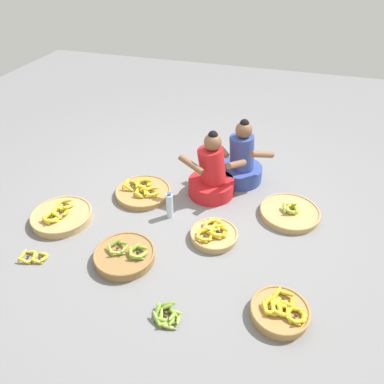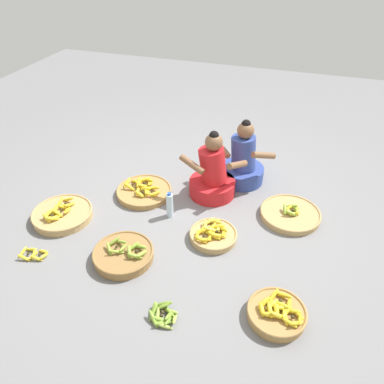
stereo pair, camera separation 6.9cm
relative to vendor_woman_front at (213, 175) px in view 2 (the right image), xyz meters
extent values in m
plane|color=slate|center=(-0.08, -0.30, -0.25)|extent=(10.00, 10.00, 0.00)
cylinder|color=red|center=(0.00, 0.00, -0.16)|extent=(0.52, 0.52, 0.18)
cylinder|color=red|center=(0.00, 0.00, 0.13)|extent=(0.39, 0.35, 0.43)
sphere|color=brown|center=(0.00, 0.00, 0.41)|extent=(0.19, 0.19, 0.19)
sphere|color=black|center=(0.00, 0.00, 0.49)|extent=(0.10, 0.10, 0.10)
cylinder|color=brown|center=(-0.19, -0.17, 0.21)|extent=(0.31, 0.17, 0.16)
cylinder|color=brown|center=(0.27, -0.03, 0.21)|extent=(0.19, 0.31, 0.16)
cylinder|color=#334793|center=(0.26, 0.38, -0.16)|extent=(0.52, 0.52, 0.18)
cylinder|color=#334793|center=(0.26, 0.38, 0.13)|extent=(0.33, 0.31, 0.42)
sphere|color=brown|center=(0.26, 0.38, 0.41)|extent=(0.19, 0.19, 0.19)
sphere|color=black|center=(0.26, 0.38, 0.49)|extent=(0.10, 0.10, 0.10)
cylinder|color=brown|center=(0.02, 0.28, 0.20)|extent=(0.27, 0.26, 0.16)
cylinder|color=brown|center=(0.50, 0.26, 0.20)|extent=(0.27, 0.26, 0.16)
cylinder|color=tan|center=(0.21, -0.72, -0.22)|extent=(0.46, 0.46, 0.07)
torus|color=tan|center=(0.21, -0.72, -0.19)|extent=(0.47, 0.47, 0.02)
ellipsoid|color=gold|center=(0.32, -0.71, -0.16)|extent=(0.04, 0.15, 0.08)
ellipsoid|color=gold|center=(0.30, -0.66, -0.15)|extent=(0.14, 0.13, 0.09)
ellipsoid|color=gold|center=(0.24, -0.65, -0.15)|extent=(0.16, 0.07, 0.08)
ellipsoid|color=gold|center=(0.19, -0.69, -0.15)|extent=(0.09, 0.16, 0.09)
ellipsoid|color=gold|center=(0.19, -0.73, -0.16)|extent=(0.08, 0.16, 0.06)
ellipsoid|color=gold|center=(0.24, -0.78, -0.16)|extent=(0.16, 0.07, 0.08)
ellipsoid|color=gold|center=(0.28, -0.77, -0.15)|extent=(0.15, 0.11, 0.09)
sphere|color=#382D19|center=(0.25, -0.71, -0.16)|extent=(0.04, 0.04, 0.04)
ellipsoid|color=yellow|center=(0.25, -0.65, -0.16)|extent=(0.04, 0.16, 0.06)
ellipsoid|color=yellow|center=(0.21, -0.58, -0.15)|extent=(0.15, 0.10, 0.09)
ellipsoid|color=yellow|center=(0.17, -0.58, -0.15)|extent=(0.16, 0.06, 0.08)
ellipsoid|color=yellow|center=(0.13, -0.60, -0.16)|extent=(0.13, 0.14, 0.08)
ellipsoid|color=yellow|center=(0.12, -0.67, -0.16)|extent=(0.08, 0.16, 0.08)
ellipsoid|color=yellow|center=(0.17, -0.71, -0.16)|extent=(0.16, 0.06, 0.07)
ellipsoid|color=yellow|center=(0.21, -0.71, -0.15)|extent=(0.16, 0.10, 0.09)
sphere|color=#382D19|center=(0.18, -0.65, -0.16)|extent=(0.03, 0.03, 0.03)
ellipsoid|color=gold|center=(0.20, -0.80, -0.16)|extent=(0.04, 0.14, 0.07)
ellipsoid|color=gold|center=(0.17, -0.75, -0.16)|extent=(0.14, 0.10, 0.06)
ellipsoid|color=gold|center=(0.11, -0.75, -0.16)|extent=(0.14, 0.09, 0.07)
ellipsoid|color=gold|center=(0.09, -0.78, -0.16)|extent=(0.09, 0.14, 0.08)
ellipsoid|color=gold|center=(0.08, -0.82, -0.16)|extent=(0.06, 0.14, 0.06)
ellipsoid|color=gold|center=(0.13, -0.87, -0.16)|extent=(0.14, 0.05, 0.07)
ellipsoid|color=gold|center=(0.18, -0.85, -0.16)|extent=(0.13, 0.11, 0.08)
sphere|color=#382D19|center=(0.14, -0.81, -0.16)|extent=(0.03, 0.03, 0.03)
cylinder|color=tan|center=(-1.38, -0.90, -0.21)|extent=(0.61, 0.61, 0.08)
torus|color=tan|center=(-1.38, -0.90, -0.17)|extent=(0.62, 0.62, 0.02)
ellipsoid|color=gold|center=(-1.31, -0.89, -0.14)|extent=(0.06, 0.15, 0.08)
ellipsoid|color=gold|center=(-1.38, -0.84, -0.14)|extent=(0.15, 0.05, 0.08)
ellipsoid|color=gold|center=(-1.44, -0.92, -0.15)|extent=(0.07, 0.15, 0.07)
ellipsoid|color=gold|center=(-1.38, -0.97, -0.14)|extent=(0.15, 0.05, 0.08)
sphere|color=#382D19|center=(-1.38, -0.90, -0.15)|extent=(0.03, 0.03, 0.03)
ellipsoid|color=gold|center=(-1.34, -0.80, -0.14)|extent=(0.05, 0.15, 0.08)
ellipsoid|color=gold|center=(-1.41, -0.73, -0.14)|extent=(0.15, 0.05, 0.08)
ellipsoid|color=gold|center=(-1.47, -0.79, -0.15)|extent=(0.03, 0.15, 0.07)
ellipsoid|color=gold|center=(-1.39, -0.86, -0.15)|extent=(0.15, 0.06, 0.07)
sphere|color=#382D19|center=(-1.40, -0.79, -0.15)|extent=(0.03, 0.03, 0.03)
ellipsoid|color=yellow|center=(-1.36, -1.03, -0.14)|extent=(0.07, 0.14, 0.08)
ellipsoid|color=yellow|center=(-1.38, -0.97, -0.14)|extent=(0.13, 0.11, 0.08)
ellipsoid|color=yellow|center=(-1.45, -0.97, -0.14)|extent=(0.12, 0.12, 0.08)
ellipsoid|color=yellow|center=(-1.47, -1.00, -0.14)|extent=(0.06, 0.14, 0.08)
ellipsoid|color=yellow|center=(-1.44, -1.07, -0.14)|extent=(0.14, 0.09, 0.09)
ellipsoid|color=yellow|center=(-1.37, -1.06, -0.14)|extent=(0.12, 0.12, 0.09)
sphere|color=#382D19|center=(-1.41, -1.02, -0.15)|extent=(0.04, 0.04, 0.04)
cylinder|color=#A87F47|center=(0.93, -1.43, -0.21)|extent=(0.46, 0.46, 0.08)
torus|color=#A87F47|center=(0.93, -1.43, -0.17)|extent=(0.47, 0.47, 0.02)
ellipsoid|color=gold|center=(1.10, -1.47, -0.15)|extent=(0.04, 0.13, 0.06)
ellipsoid|color=gold|center=(1.08, -1.43, -0.15)|extent=(0.12, 0.11, 0.05)
ellipsoid|color=gold|center=(1.04, -1.42, -0.15)|extent=(0.13, 0.03, 0.06)
ellipsoid|color=gold|center=(0.99, -1.44, -0.14)|extent=(0.09, 0.13, 0.08)
ellipsoid|color=gold|center=(0.99, -1.50, -0.15)|extent=(0.08, 0.13, 0.07)
ellipsoid|color=gold|center=(1.03, -1.53, -0.15)|extent=(0.13, 0.06, 0.05)
ellipsoid|color=gold|center=(1.08, -1.52, -0.15)|extent=(0.12, 0.11, 0.07)
sphere|color=#382D19|center=(1.04, -1.47, -0.15)|extent=(0.03, 0.03, 0.03)
ellipsoid|color=gold|center=(1.00, -1.36, -0.14)|extent=(0.04, 0.16, 0.09)
ellipsoid|color=gold|center=(0.95, -1.29, -0.15)|extent=(0.16, 0.06, 0.07)
ellipsoid|color=gold|center=(0.87, -1.33, -0.14)|extent=(0.09, 0.16, 0.08)
ellipsoid|color=gold|center=(0.89, -1.40, -0.15)|extent=(0.14, 0.13, 0.06)
ellipsoid|color=gold|center=(0.96, -1.42, -0.15)|extent=(0.16, 0.09, 0.07)
sphere|color=#382D19|center=(0.94, -1.35, -0.15)|extent=(0.03, 0.03, 0.03)
ellipsoid|color=gold|center=(0.92, -1.44, -0.14)|extent=(0.07, 0.14, 0.07)
ellipsoid|color=gold|center=(0.88, -1.40, -0.15)|extent=(0.14, 0.07, 0.06)
ellipsoid|color=gold|center=(0.81, -1.42, -0.14)|extent=(0.10, 0.13, 0.08)
ellipsoid|color=gold|center=(0.81, -1.47, -0.15)|extent=(0.09, 0.14, 0.06)
ellipsoid|color=gold|center=(0.88, -1.51, -0.15)|extent=(0.14, 0.07, 0.06)
sphere|color=#382D19|center=(0.86, -1.45, -0.14)|extent=(0.04, 0.04, 0.04)
ellipsoid|color=yellow|center=(0.98, -1.45, -0.15)|extent=(0.05, 0.14, 0.06)
ellipsoid|color=yellow|center=(0.95, -1.39, -0.14)|extent=(0.14, 0.10, 0.08)
ellipsoid|color=yellow|center=(0.88, -1.41, -0.15)|extent=(0.11, 0.13, 0.06)
ellipsoid|color=yellow|center=(0.87, -1.46, -0.14)|extent=(0.09, 0.14, 0.07)
ellipsoid|color=yellow|center=(0.93, -1.50, -0.14)|extent=(0.14, 0.06, 0.09)
sphere|color=#382D19|center=(0.92, -1.44, -0.15)|extent=(0.03, 0.03, 0.03)
cylinder|color=olive|center=(-0.50, -1.23, -0.21)|extent=(0.55, 0.55, 0.09)
torus|color=olive|center=(-0.50, -1.23, -0.17)|extent=(0.56, 0.56, 0.02)
ellipsoid|color=#8CAD38|center=(-0.31, -1.23, -0.14)|extent=(0.07, 0.15, 0.08)
ellipsoid|color=#8CAD38|center=(-0.36, -1.15, -0.14)|extent=(0.15, 0.06, 0.08)
ellipsoid|color=#8CAD38|center=(-0.43, -1.18, -0.14)|extent=(0.12, 0.14, 0.08)
ellipsoid|color=#8CAD38|center=(-0.43, -1.24, -0.13)|extent=(0.10, 0.15, 0.08)
ellipsoid|color=#8CAD38|center=(-0.36, -1.28, -0.13)|extent=(0.15, 0.07, 0.08)
sphere|color=#382D19|center=(-0.37, -1.21, -0.14)|extent=(0.03, 0.03, 0.03)
ellipsoid|color=#8CAD38|center=(-0.51, -1.21, -0.14)|extent=(0.05, 0.15, 0.08)
ellipsoid|color=#8CAD38|center=(-0.56, -1.15, -0.14)|extent=(0.15, 0.07, 0.08)
ellipsoid|color=#8CAD38|center=(-0.63, -1.17, -0.13)|extent=(0.12, 0.13, 0.09)
ellipsoid|color=#8CAD38|center=(-0.63, -1.26, -0.14)|extent=(0.12, 0.13, 0.08)
ellipsoid|color=#8CAD38|center=(-0.55, -1.28, -0.14)|extent=(0.15, 0.10, 0.08)
sphere|color=#382D19|center=(-0.58, -1.22, -0.14)|extent=(0.03, 0.03, 0.03)
cylinder|color=#A87F47|center=(-0.74, -0.25, -0.22)|extent=(0.61, 0.61, 0.06)
torus|color=#A87F47|center=(-0.74, -0.25, -0.19)|extent=(0.63, 0.63, 0.02)
ellipsoid|color=gold|center=(-0.56, -0.30, -0.16)|extent=(0.07, 0.15, 0.07)
ellipsoid|color=gold|center=(-0.62, -0.22, -0.16)|extent=(0.15, 0.05, 0.08)
ellipsoid|color=gold|center=(-0.67, -0.24, -0.17)|extent=(0.13, 0.13, 0.05)
ellipsoid|color=gold|center=(-0.68, -0.32, -0.17)|extent=(0.10, 0.14, 0.07)
ellipsoid|color=gold|center=(-0.61, -0.35, -0.16)|extent=(0.15, 0.07, 0.08)
sphere|color=#382D19|center=(-0.62, -0.28, -0.17)|extent=(0.03, 0.03, 0.03)
ellipsoid|color=gold|center=(-0.69, -0.16, -0.16)|extent=(0.06, 0.16, 0.10)
ellipsoid|color=gold|center=(-0.73, -0.11, -0.15)|extent=(0.16, 0.11, 0.10)
ellipsoid|color=gold|center=(-0.80, -0.11, -0.16)|extent=(0.16, 0.11, 0.08)
ellipsoid|color=gold|center=(-0.83, -0.18, -0.15)|extent=(0.07, 0.16, 0.10)
ellipsoid|color=gold|center=(-0.79, -0.23, -0.16)|extent=(0.16, 0.10, 0.09)
ellipsoid|color=gold|center=(-0.73, -0.23, -0.16)|extent=(0.16, 0.11, 0.09)
sphere|color=#382D19|center=(-0.76, -0.17, -0.16)|extent=(0.03, 0.03, 0.03)
ellipsoid|color=gold|center=(-0.81, -0.21, -0.16)|extent=(0.07, 0.17, 0.08)
ellipsoid|color=gold|center=(-0.87, -0.16, -0.17)|extent=(0.17, 0.07, 0.06)
ellipsoid|color=gold|center=(-0.96, -0.22, -0.16)|extent=(0.05, 0.16, 0.09)
ellipsoid|color=gold|center=(-0.89, -0.30, -0.16)|extent=(0.16, 0.05, 0.10)
sphere|color=#382D19|center=(-0.88, -0.23, -0.16)|extent=(0.03, 0.03, 0.03)
ellipsoid|color=yellow|center=(-0.66, -0.32, -0.16)|extent=(0.05, 0.13, 0.09)
ellipsoid|color=yellow|center=(-0.72, -0.28, -0.16)|extent=(0.13, 0.04, 0.09)
ellipsoid|color=yellow|center=(-0.77, -0.34, -0.16)|extent=(0.07, 0.13, 0.07)
ellipsoid|color=yellow|center=(-0.72, -0.38, -0.16)|extent=(0.13, 0.06, 0.09)
sphere|color=#382D19|center=(-0.72, -0.33, -0.16)|extent=(0.04, 0.04, 0.04)
cylinder|color=tan|center=(0.90, -0.14, -0.22)|extent=(0.62, 0.62, 0.06)
torus|color=tan|center=(0.90, -0.14, -0.19)|extent=(0.63, 0.63, 0.02)
ellipsoid|color=yellow|center=(0.96, -0.15, -0.16)|extent=(0.05, 0.12, 0.07)
ellipsoid|color=yellow|center=(0.92, -0.09, -0.17)|extent=(0.12, 0.06, 0.06)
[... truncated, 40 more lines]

